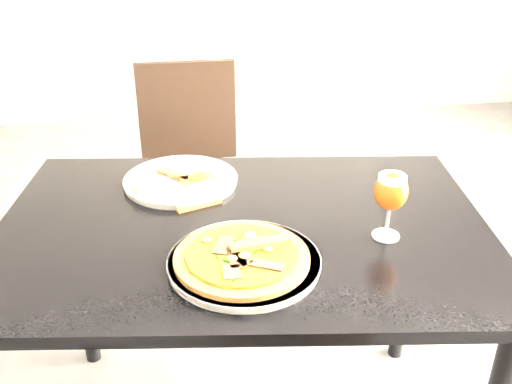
{
  "coord_description": "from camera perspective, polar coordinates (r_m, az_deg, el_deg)",
  "views": [
    {
      "loc": [
        -0.14,
        -1.07,
        1.46
      ],
      "look_at": [
        0.02,
        0.14,
        0.83
      ],
      "focal_mm": 40.0,
      "sensor_mm": 36.0,
      "label": 1
    }
  ],
  "objects": [
    {
      "name": "loose_crust",
      "position": [
        1.48,
        -5.74,
        -1.24
      ],
      "size": [
        0.12,
        0.07,
        0.01
      ],
      "primitive_type": "cube",
      "rotation": [
        0.0,
        0.0,
        0.36
      ],
      "color": "#995624",
      "rests_on": "dining_table"
    },
    {
      "name": "chair_far",
      "position": [
        2.31,
        -6.48,
        2.43
      ],
      "size": [
        0.42,
        0.42,
        0.89
      ],
      "rotation": [
        0.0,
        0.0,
        0.02
      ],
      "color": "black",
      "rests_on": "ground"
    },
    {
      "name": "crust_scraps",
      "position": [
        1.59,
        -6.64,
        1.49
      ],
      "size": [
        0.16,
        0.13,
        0.01
      ],
      "rotation": [
        0.0,
        0.0,
        -0.32
      ],
      "color": "#995624",
      "rests_on": "plate_second"
    },
    {
      "name": "dining_table",
      "position": [
        1.45,
        -1.29,
        -6.25
      ],
      "size": [
        1.29,
        0.94,
        0.75
      ],
      "rotation": [
        0.0,
        0.0,
        -0.12
      ],
      "color": "black",
      "rests_on": "ground"
    },
    {
      "name": "sauce_cup",
      "position": [
        1.55,
        -11.33,
        0.33
      ],
      "size": [
        0.06,
        0.06,
        0.04
      ],
      "color": "beige",
      "rests_on": "dining_table"
    },
    {
      "name": "plate_second",
      "position": [
        1.6,
        -7.53,
        1.16
      ],
      "size": [
        0.34,
        0.34,
        0.02
      ],
      "primitive_type": "cylinder",
      "rotation": [
        0.0,
        0.0,
        0.09
      ],
      "color": "white",
      "rests_on": "dining_table"
    },
    {
      "name": "plate_main",
      "position": [
        1.24,
        -1.19,
        -7.04
      ],
      "size": [
        0.38,
        0.38,
        0.02
      ],
      "primitive_type": "cylinder",
      "rotation": [
        0.0,
        0.0,
        -0.19
      ],
      "color": "white",
      "rests_on": "dining_table"
    },
    {
      "name": "beer_glass",
      "position": [
        1.33,
        13.34,
        -0.01
      ],
      "size": [
        0.08,
        0.08,
        0.16
      ],
      "color": "#B7BDC0",
      "rests_on": "dining_table"
    },
    {
      "name": "pizza",
      "position": [
        1.23,
        -1.38,
        -6.43
      ],
      "size": [
        0.29,
        0.29,
        0.03
      ],
      "rotation": [
        0.0,
        0.0,
        -0.14
      ],
      "color": "#995624",
      "rests_on": "plate_main"
    }
  ]
}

